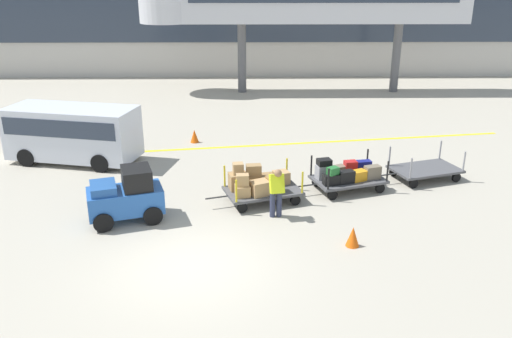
{
  "coord_description": "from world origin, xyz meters",
  "views": [
    {
      "loc": [
        1.45,
        -11.31,
        6.8
      ],
      "look_at": [
        1.66,
        3.39,
        1.25
      ],
      "focal_mm": 36.77,
      "sensor_mm": 36.0,
      "label": 1
    }
  ],
  "objects_px": {
    "baggage_tug": "(126,196)",
    "baggage_handler": "(277,190)",
    "shuttle_van": "(73,130)",
    "safety_cone_far": "(194,136)",
    "baggage_cart_tail": "(425,170)",
    "baggage_cart_middle": "(347,175)",
    "safety_cone_near": "(353,237)",
    "baggage_cart_lead": "(258,184)"
  },
  "relations": [
    {
      "from": "baggage_cart_middle",
      "to": "baggage_handler",
      "type": "xyz_separation_m",
      "value": [
        -2.42,
        -2.07,
        0.33
      ]
    },
    {
      "from": "baggage_tug",
      "to": "safety_cone_far",
      "type": "relative_size",
      "value": 4.25
    },
    {
      "from": "safety_cone_near",
      "to": "safety_cone_far",
      "type": "distance_m",
      "value": 10.38
    },
    {
      "from": "safety_cone_far",
      "to": "baggage_cart_tail",
      "type": "bearing_deg",
      "value": -27.18
    },
    {
      "from": "baggage_tug",
      "to": "baggage_cart_tail",
      "type": "relative_size",
      "value": 0.76
    },
    {
      "from": "baggage_cart_lead",
      "to": "safety_cone_far",
      "type": "relative_size",
      "value": 5.6
    },
    {
      "from": "baggage_cart_tail",
      "to": "safety_cone_far",
      "type": "relative_size",
      "value": 5.6
    },
    {
      "from": "baggage_handler",
      "to": "shuttle_van",
      "type": "bearing_deg",
      "value": 145.82
    },
    {
      "from": "baggage_handler",
      "to": "baggage_tug",
      "type": "bearing_deg",
      "value": -178.54
    },
    {
      "from": "baggage_cart_middle",
      "to": "safety_cone_far",
      "type": "height_order",
      "value": "baggage_cart_middle"
    },
    {
      "from": "safety_cone_near",
      "to": "baggage_cart_tail",
      "type": "bearing_deg",
      "value": 54.34
    },
    {
      "from": "baggage_handler",
      "to": "safety_cone_far",
      "type": "distance_m",
      "value": 7.99
    },
    {
      "from": "shuttle_van",
      "to": "safety_cone_far",
      "type": "bearing_deg",
      "value": 28.07
    },
    {
      "from": "shuttle_van",
      "to": "safety_cone_near",
      "type": "height_order",
      "value": "shuttle_van"
    },
    {
      "from": "baggage_cart_middle",
      "to": "shuttle_van",
      "type": "distance_m",
      "value": 10.3
    },
    {
      "from": "baggage_tug",
      "to": "shuttle_van",
      "type": "height_order",
      "value": "shuttle_van"
    },
    {
      "from": "baggage_cart_tail",
      "to": "shuttle_van",
      "type": "relative_size",
      "value": 0.6
    },
    {
      "from": "shuttle_van",
      "to": "safety_cone_far",
      "type": "height_order",
      "value": "shuttle_van"
    },
    {
      "from": "baggage_cart_tail",
      "to": "safety_cone_far",
      "type": "distance_m",
      "value": 9.49
    },
    {
      "from": "baggage_tug",
      "to": "baggage_handler",
      "type": "height_order",
      "value": "baggage_tug"
    },
    {
      "from": "baggage_tug",
      "to": "safety_cone_far",
      "type": "height_order",
      "value": "baggage_tug"
    },
    {
      "from": "baggage_cart_middle",
      "to": "shuttle_van",
      "type": "bearing_deg",
      "value": 163.2
    },
    {
      "from": "baggage_cart_lead",
      "to": "safety_cone_far",
      "type": "height_order",
      "value": "baggage_cart_lead"
    },
    {
      "from": "safety_cone_near",
      "to": "baggage_tug",
      "type": "bearing_deg",
      "value": 165.31
    },
    {
      "from": "baggage_cart_lead",
      "to": "baggage_handler",
      "type": "height_order",
      "value": "baggage_handler"
    },
    {
      "from": "baggage_handler",
      "to": "safety_cone_near",
      "type": "xyz_separation_m",
      "value": [
        1.93,
        -1.75,
        -0.59
      ]
    },
    {
      "from": "baggage_tug",
      "to": "baggage_cart_tail",
      "type": "distance_m",
      "value": 10.17
    },
    {
      "from": "baggage_cart_middle",
      "to": "safety_cone_near",
      "type": "relative_size",
      "value": 5.6
    },
    {
      "from": "baggage_cart_lead",
      "to": "baggage_cart_tail",
      "type": "height_order",
      "value": "baggage_cart_lead"
    },
    {
      "from": "baggage_tug",
      "to": "safety_cone_far",
      "type": "xyz_separation_m",
      "value": [
        1.23,
        7.45,
        -0.48
      ]
    },
    {
      "from": "baggage_cart_middle",
      "to": "baggage_handler",
      "type": "height_order",
      "value": "baggage_handler"
    },
    {
      "from": "baggage_cart_lead",
      "to": "shuttle_van",
      "type": "relative_size",
      "value": 0.6
    },
    {
      "from": "baggage_cart_lead",
      "to": "baggage_handler",
      "type": "distance_m",
      "value": 1.31
    },
    {
      "from": "baggage_tug",
      "to": "safety_cone_far",
      "type": "distance_m",
      "value": 7.56
    },
    {
      "from": "baggage_handler",
      "to": "shuttle_van",
      "type": "height_order",
      "value": "shuttle_van"
    },
    {
      "from": "baggage_cart_tail",
      "to": "baggage_cart_middle",
      "type": "bearing_deg",
      "value": -162.14
    },
    {
      "from": "baggage_cart_middle",
      "to": "baggage_handler",
      "type": "relative_size",
      "value": 1.97
    },
    {
      "from": "baggage_cart_tail",
      "to": "shuttle_van",
      "type": "xyz_separation_m",
      "value": [
        -12.75,
        2.03,
        0.89
      ]
    },
    {
      "from": "baggage_cart_middle",
      "to": "safety_cone_far",
      "type": "distance_m",
      "value": 7.64
    },
    {
      "from": "baggage_cart_tail",
      "to": "safety_cone_far",
      "type": "height_order",
      "value": "baggage_cart_tail"
    },
    {
      "from": "baggage_cart_middle",
      "to": "baggage_cart_tail",
      "type": "height_order",
      "value": "same"
    },
    {
      "from": "baggage_cart_lead",
      "to": "safety_cone_far",
      "type": "bearing_deg",
      "value": 112.76
    }
  ]
}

